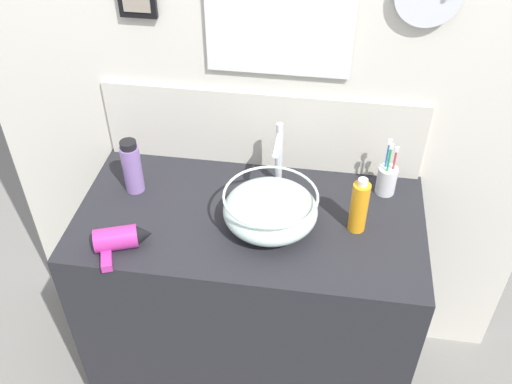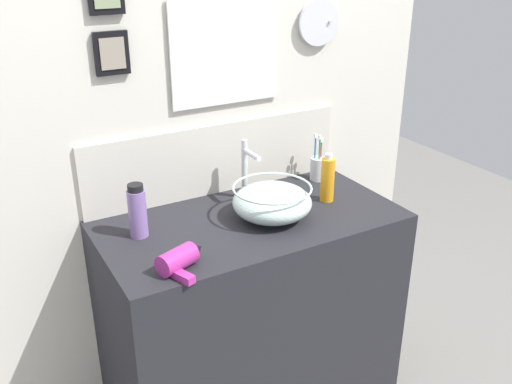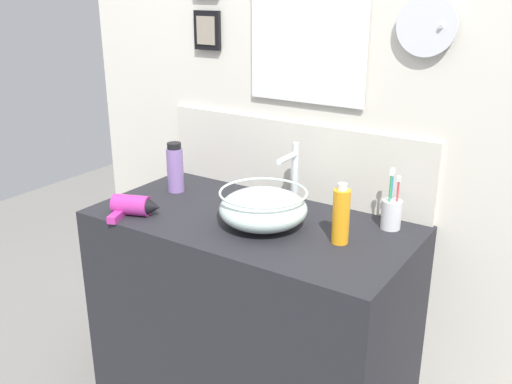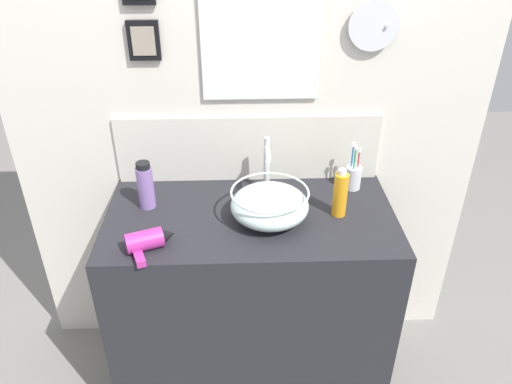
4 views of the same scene
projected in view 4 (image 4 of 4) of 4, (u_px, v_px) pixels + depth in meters
The scene contains 9 objects.
ground_plane at pixel (252, 369), 2.31m from camera, with size 6.00×6.00×0.00m, color gray.
vanity_counter at pixel (251, 300), 2.09m from camera, with size 1.08×0.56×0.87m, color #232328.
back_panel at pixel (248, 76), 1.90m from camera, with size 1.90×0.10×2.60m.
glass_bowl_sink at pixel (270, 205), 1.80m from camera, with size 0.28×0.28×0.12m.
faucet at pixel (267, 162), 1.93m from camera, with size 0.02×0.12×0.24m.
hair_drier at pixel (149, 241), 1.67m from camera, with size 0.18×0.17×0.07m.
toothbrush_cup at pixel (353, 177), 2.00m from camera, with size 0.06×0.06×0.20m.
shampoo_bottle at pixel (340, 194), 1.82m from camera, with size 0.05×0.05×0.19m.
lotion_bottle at pixel (146, 186), 1.86m from camera, with size 0.06×0.06×0.19m.
Camera 4 is at (-0.04, -1.54, 1.91)m, focal length 35.00 mm.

